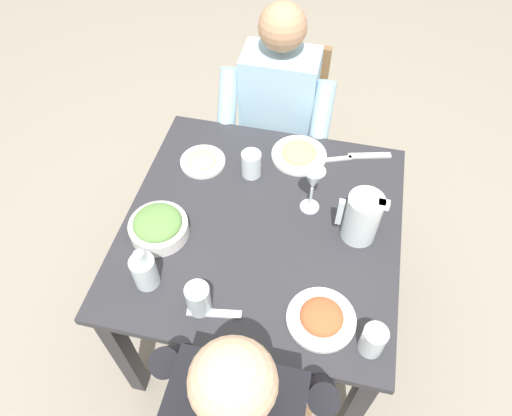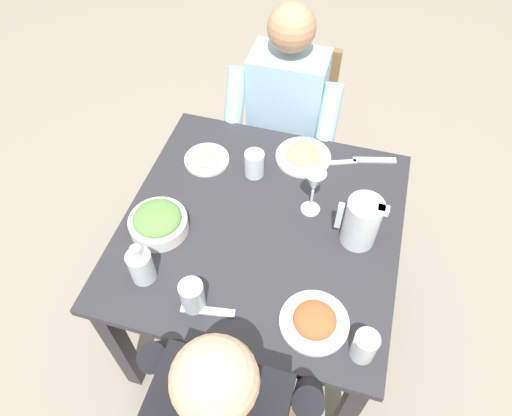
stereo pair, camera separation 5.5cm
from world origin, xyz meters
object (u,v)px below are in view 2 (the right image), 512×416
object	(u,v)px
diner_far	(235,399)
salad_bowl	(158,222)
diner_near	(281,129)
water_glass_far_left	(365,346)
chair_near	(290,124)
plate_fries	(303,155)
water_glass_far_right	(192,296)
water_pitcher	(361,222)
plate_rice_curry	(314,321)
oil_carafe	(141,267)
plate_beans	(207,159)
water_glass_near_left	(254,164)
wine_glass	(314,184)
dining_table	(261,241)

from	to	relation	value
diner_far	salad_bowl	size ratio (longest dim) A/B	5.75
diner_near	water_glass_far_left	world-z (taller)	diner_near
chair_near	plate_fries	distance (m)	0.50
salad_bowl	water_glass_far_right	world-z (taller)	water_glass_far_right
chair_near	water_pitcher	world-z (taller)	water_pitcher
plate_rice_curry	plate_fries	xyz separation A→B (m)	(0.18, -0.68, -0.00)
water_pitcher	plate_fries	bearing A→B (deg)	-51.47
plate_fries	water_glass_far_left	size ratio (longest dim) A/B	2.06
diner_near	oil_carafe	size ratio (longest dim) A/B	7.12
water_pitcher	plate_beans	xyz separation A→B (m)	(0.62, -0.21, -0.08)
diner_near	water_glass_near_left	bearing A→B (deg)	86.29
water_glass_far_right	diner_far	bearing A→B (deg)	132.39
diner_near	water_glass_far_left	xyz separation A→B (m)	(-0.47, 0.95, 0.12)
wine_glass	water_glass_far_right	bearing A→B (deg)	59.88
chair_near	water_glass_far_left	bearing A→B (deg)	112.38
water_pitcher	chair_near	bearing A→B (deg)	-61.83
chair_near	salad_bowl	xyz separation A→B (m)	(0.27, 0.90, 0.26)
plate_rice_curry	water_glass_near_left	distance (m)	0.65
water_glass_far_right	wine_glass	distance (m)	0.55
plate_beans	oil_carafe	world-z (taller)	oil_carafe
diner_near	salad_bowl	bearing A→B (deg)	68.79
chair_near	plate_rice_curry	xyz separation A→B (m)	(-0.32, 1.10, 0.23)
plate_rice_curry	water_glass_far_left	world-z (taller)	water_glass_far_left
oil_carafe	chair_near	bearing A→B (deg)	-102.55
salad_bowl	water_glass_far_left	size ratio (longest dim) A/B	1.92
water_glass_far_right	chair_near	bearing A→B (deg)	-92.57
water_glass_far_left	oil_carafe	bearing A→B (deg)	-5.17
diner_near	plate_fries	xyz separation A→B (m)	(-0.14, 0.22, 0.09)
water_glass_far_left	wine_glass	bearing A→B (deg)	-62.36
water_glass_near_left	salad_bowl	bearing A→B (deg)	54.42
plate_fries	wine_glass	distance (m)	0.29
salad_bowl	diner_far	bearing A→B (deg)	132.28
water_pitcher	water_glass_far_left	distance (m)	0.41
plate_rice_curry	water_glass_far_right	xyz separation A→B (m)	(0.37, 0.04, 0.04)
wine_glass	diner_near	bearing A→B (deg)	-64.53
plate_fries	plate_rice_curry	bearing A→B (deg)	105.04
water_glass_far_left	oil_carafe	xyz separation A→B (m)	(0.72, -0.06, 0.00)
plate_beans	oil_carafe	xyz separation A→B (m)	(0.02, 0.55, 0.04)
salad_bowl	water_glass_far_left	bearing A→B (deg)	161.11
plate_beans	water_glass_near_left	size ratio (longest dim) A/B	1.68
water_glass_far_left	plate_fries	bearing A→B (deg)	-65.44
dining_table	water_glass_far_left	size ratio (longest dim) A/B	9.16
dining_table	water_pitcher	xyz separation A→B (m)	(-0.33, -0.03, 0.20)
dining_table	diner_far	bearing A→B (deg)	98.01
plate_beans	water_glass_far_right	bearing A→B (deg)	105.88
plate_fries	wine_glass	bearing A→B (deg)	108.06
diner_far	oil_carafe	xyz separation A→B (m)	(0.39, -0.27, 0.13)
diner_near	water_glass_far_right	distance (m)	0.94
water_glass_near_left	water_glass_far_right	distance (m)	0.59
chair_near	oil_carafe	size ratio (longest dim) A/B	5.33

